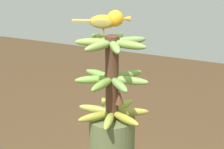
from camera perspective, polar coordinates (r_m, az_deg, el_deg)
name	(u,v)px	position (r m, az deg, el deg)	size (l,w,h in m)	color
banana_bunch	(112,79)	(1.57, 0.02, -0.62)	(0.31, 0.31, 0.36)	#4C2D1E
perched_bird	(108,20)	(1.54, -0.54, 8.07)	(0.23, 0.11, 0.10)	#C68933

